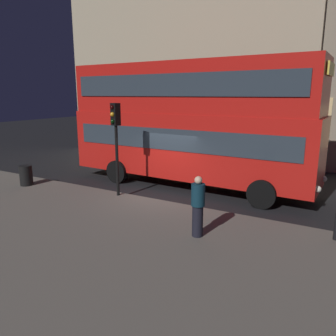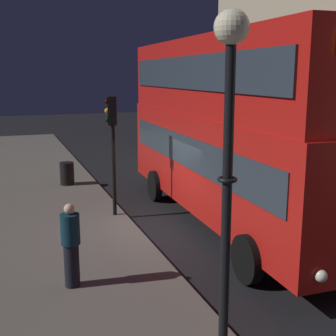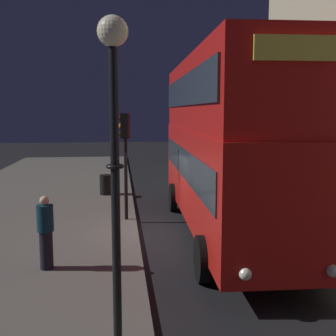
% 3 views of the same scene
% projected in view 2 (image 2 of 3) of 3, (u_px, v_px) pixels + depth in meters
% --- Properties ---
extents(ground_plane, '(80.00, 80.00, 0.00)m').
position_uv_depth(ground_plane, '(157.00, 229.00, 13.15)').
color(ground_plane, black).
extents(double_decker_bus, '(11.37, 3.16, 5.45)m').
position_uv_depth(double_decker_bus, '(229.00, 123.00, 13.10)').
color(double_decker_bus, red).
rests_on(double_decker_bus, ground).
extents(traffic_light_near_kerb, '(0.37, 0.39, 3.68)m').
position_uv_depth(traffic_light_near_kerb, '(112.00, 131.00, 13.58)').
color(traffic_light_near_kerb, black).
rests_on(traffic_light_near_kerb, sidewalk_slab).
extents(street_lamp, '(0.47, 0.47, 5.15)m').
position_uv_depth(street_lamp, '(229.00, 124.00, 6.00)').
color(street_lamp, black).
rests_on(street_lamp, sidewalk_slab).
extents(pedestrian, '(0.39, 0.39, 1.78)m').
position_uv_depth(pedestrian, '(71.00, 245.00, 9.20)').
color(pedestrian, black).
rests_on(pedestrian, sidewalk_slab).
extents(litter_bin, '(0.56, 0.56, 0.90)m').
position_uv_depth(litter_bin, '(67.00, 173.00, 17.91)').
color(litter_bin, black).
rests_on(litter_bin, sidewalk_slab).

